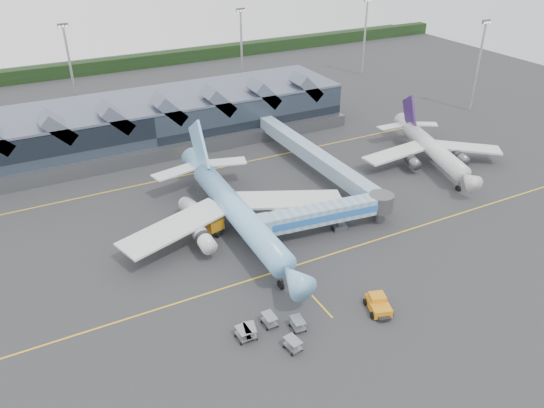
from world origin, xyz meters
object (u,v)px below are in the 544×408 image
pushback_tug (378,304)px  regional_jet (431,148)px  jet_bridge (334,212)px  fuel_truck (199,214)px  main_airliner (235,209)px

pushback_tug → regional_jet: bearing=57.6°
jet_bridge → pushback_tug: bearing=-99.5°
regional_jet → fuel_truck: (-50.04, -0.71, -1.58)m
main_airliner → regional_jet: (45.69, 5.26, -0.63)m
fuel_truck → main_airliner: bearing=-60.4°
jet_bridge → fuel_truck: 21.89m
fuel_truck → pushback_tug: bearing=-81.3°
main_airliner → jet_bridge: bearing=-25.4°
fuel_truck → pushback_tug: (12.91, -30.69, -1.04)m
fuel_truck → pushback_tug: 33.31m
main_airliner → pushback_tug: (8.56, -26.13, -3.25)m
jet_bridge → main_airliner: bearing=159.7°
main_airliner → regional_jet: 45.99m
jet_bridge → fuel_truck: size_ratio=2.31×
jet_bridge → regional_jet: bearing=28.2°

